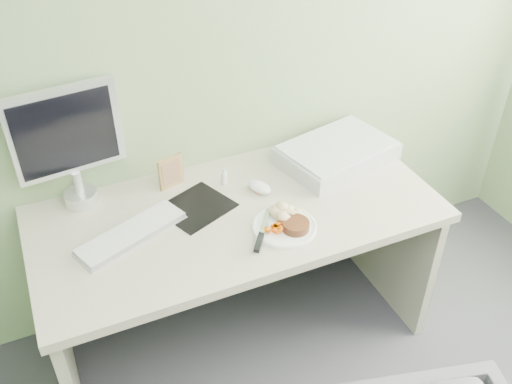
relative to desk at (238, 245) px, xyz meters
name	(u,v)px	position (x,y,z in m)	size (l,w,h in m)	color
wall_back	(196,26)	(0.00, 0.38, 0.80)	(3.50, 3.50, 0.00)	gray
desk	(238,245)	(0.00, 0.00, 0.00)	(1.60, 0.75, 0.73)	beige
plate	(284,227)	(0.12, -0.17, 0.19)	(0.25, 0.25, 0.01)	white
steak	(296,225)	(0.15, -0.21, 0.21)	(0.10, 0.10, 0.03)	black
potato_pile	(285,211)	(0.15, -0.12, 0.22)	(0.11, 0.08, 0.06)	tan
carrot_heap	(274,228)	(0.07, -0.19, 0.22)	(0.06, 0.05, 0.04)	#DC5104
steak_knife	(261,235)	(0.01, -0.20, 0.21)	(0.16, 0.22, 0.02)	silver
mousepad	(196,207)	(-0.14, 0.08, 0.18)	(0.26, 0.23, 0.00)	black
keyboard	(131,233)	(-0.42, 0.02, 0.20)	(0.42, 0.12, 0.02)	white
computer_mouse	(260,187)	(0.13, 0.08, 0.20)	(0.06, 0.11, 0.04)	white
photo_frame	(171,172)	(-0.18, 0.26, 0.25)	(0.11, 0.01, 0.14)	olive
eyedrop_bottle	(224,177)	(0.02, 0.19, 0.22)	(0.03, 0.03, 0.07)	white
scanner	(336,153)	(0.54, 0.15, 0.22)	(0.49, 0.32, 0.08)	#ACAFB4
monitor	(68,141)	(-0.55, 0.31, 0.46)	(0.41, 0.13, 0.50)	silver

